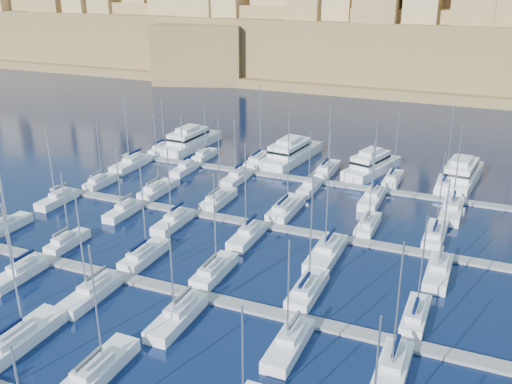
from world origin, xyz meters
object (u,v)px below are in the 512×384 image
at_px(sailboat_2, 19,339).
at_px(motor_yacht_c, 371,165).
at_px(motor_yacht_a, 190,140).
at_px(motor_yacht_b, 291,152).
at_px(motor_yacht_d, 461,174).

relative_size(sailboat_2, motor_yacht_c, 0.98).
height_order(motor_yacht_a, motor_yacht_c, same).
distance_m(motor_yacht_b, motor_yacht_c, 17.15).
xyz_separation_m(sailboat_2, motor_yacht_a, (-19.00, 69.96, 0.95)).
height_order(sailboat_2, motor_yacht_c, sailboat_2).
distance_m(motor_yacht_a, motor_yacht_b, 23.67).
bearing_deg(motor_yacht_d, motor_yacht_c, -176.15).
xyz_separation_m(sailboat_2, motor_yacht_c, (21.75, 68.74, 0.95)).
bearing_deg(motor_yacht_a, motor_yacht_c, -1.71).
relative_size(motor_yacht_b, motor_yacht_d, 1.06).
distance_m(motor_yacht_c, motor_yacht_d, 16.45).
relative_size(motor_yacht_a, motor_yacht_c, 1.13).
bearing_deg(motor_yacht_b, sailboat_2, -93.80).
height_order(motor_yacht_c, motor_yacht_d, same).
xyz_separation_m(sailboat_2, motor_yacht_d, (38.16, 69.85, 0.95)).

